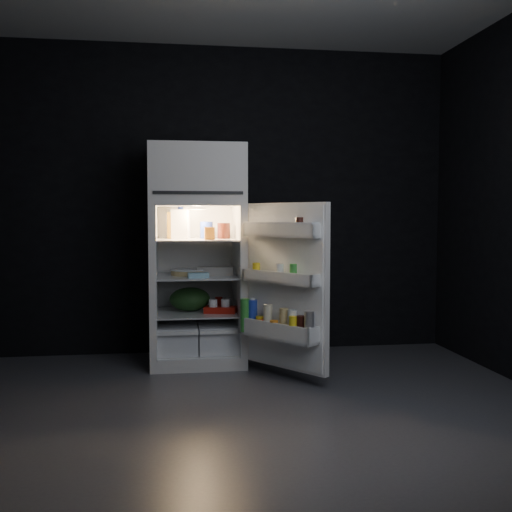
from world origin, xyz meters
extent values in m
cube|color=#49494D|center=(0.00, 0.00, 0.00)|extent=(4.00, 3.40, 0.00)
cube|color=black|center=(0.00, 1.70, 1.35)|extent=(4.00, 0.00, 2.70)
cube|color=black|center=(0.00, -1.70, 1.35)|extent=(4.00, 0.00, 2.70)
cube|color=white|center=(-0.28, 1.30, 0.05)|extent=(0.76, 0.70, 0.10)
cube|color=white|center=(-0.63, 1.30, 0.70)|extent=(0.05, 0.70, 1.20)
cube|color=white|center=(0.08, 1.30, 0.70)|extent=(0.05, 0.70, 1.20)
cube|color=white|center=(-0.28, 1.62, 0.70)|extent=(0.66, 0.05, 1.20)
cube|color=white|center=(-0.28, 1.30, 1.33)|extent=(0.76, 0.70, 0.06)
cube|color=white|center=(-0.28, 1.30, 1.57)|extent=(0.76, 0.70, 0.42)
cube|color=black|center=(-0.28, 0.95, 1.39)|extent=(0.68, 0.01, 0.02)
cube|color=white|center=(-0.60, 1.28, 0.70)|extent=(0.01, 0.65, 1.20)
cube|color=white|center=(0.05, 1.28, 0.70)|extent=(0.01, 0.65, 1.20)
cube|color=white|center=(-0.28, 1.28, 1.30)|extent=(0.66, 0.65, 0.01)
cube|color=white|center=(-0.28, 1.28, 0.10)|extent=(0.66, 0.65, 0.01)
cube|color=white|center=(-0.28, 1.28, 1.02)|extent=(0.65, 0.63, 0.01)
cube|color=white|center=(-0.28, 1.28, 0.72)|extent=(0.65, 0.63, 0.01)
cube|color=white|center=(-0.28, 1.28, 0.42)|extent=(0.65, 0.63, 0.01)
cube|color=white|center=(-0.44, 1.30, 0.22)|extent=(0.32, 0.59, 0.22)
cube|color=white|center=(-0.11, 1.30, 0.22)|extent=(0.32, 0.59, 0.22)
cube|color=white|center=(-0.44, 0.97, 0.31)|extent=(0.32, 0.02, 0.03)
cube|color=white|center=(-0.11, 0.97, 0.31)|extent=(0.32, 0.02, 0.03)
cube|color=#FFE5B2|center=(-0.28, 1.23, 1.28)|extent=(0.14, 0.14, 0.02)
cube|color=white|center=(0.35, 0.66, 0.70)|extent=(0.50, 0.64, 1.22)
cube|color=white|center=(0.33, 0.64, 0.70)|extent=(0.44, 0.58, 1.18)
cube|color=white|center=(0.29, 0.62, 1.07)|extent=(0.48, 0.60, 0.02)
cube|color=white|center=(0.27, 0.60, 1.11)|extent=(0.43, 0.56, 0.10)
cube|color=white|center=(0.49, 0.36, 1.11)|extent=(0.08, 0.07, 0.10)
cube|color=white|center=(0.10, 0.88, 1.11)|extent=(0.08, 0.07, 0.10)
cube|color=white|center=(0.29, 0.62, 0.73)|extent=(0.49, 0.60, 0.02)
cube|color=white|center=(0.26, 0.59, 0.77)|extent=(0.43, 0.56, 0.09)
cube|color=white|center=(0.49, 0.35, 0.77)|extent=(0.09, 0.08, 0.09)
cube|color=white|center=(0.09, 0.88, 0.77)|extent=(0.09, 0.08, 0.09)
cube|color=white|center=(0.27, 0.60, 0.33)|extent=(0.52, 0.63, 0.02)
cube|color=white|center=(0.23, 0.57, 0.38)|extent=(0.43, 0.56, 0.13)
cube|color=white|center=(0.47, 0.34, 0.38)|extent=(0.12, 0.10, 0.13)
cube|color=white|center=(0.08, 0.87, 0.38)|extent=(0.12, 0.10, 0.13)
cube|color=white|center=(0.29, 0.62, 1.16)|extent=(0.47, 0.58, 0.02)
cylinder|color=black|center=(0.40, 0.48, 1.14)|extent=(0.08, 0.08, 0.12)
cylinder|color=silver|center=(0.32, 0.59, 1.12)|extent=(0.08, 0.08, 0.09)
cylinder|color=#338C33|center=(0.37, 0.51, 0.81)|extent=(0.07, 0.07, 0.13)
cylinder|color=silver|center=(0.29, 0.62, 0.81)|extent=(0.08, 0.08, 0.12)
cylinder|color=yellow|center=(0.15, 0.81, 0.80)|extent=(0.08, 0.08, 0.12)
cylinder|color=white|center=(0.45, 0.36, 0.45)|extent=(0.11, 0.11, 0.22)
cylinder|color=black|center=(0.41, 0.43, 0.43)|extent=(0.08, 0.08, 0.18)
cylinder|color=silver|center=(0.36, 0.49, 0.44)|extent=(0.10, 0.10, 0.21)
cylinder|color=tan|center=(0.31, 0.56, 0.45)|extent=(0.09, 0.09, 0.21)
cylinder|color=beige|center=(0.21, 0.68, 0.45)|extent=(0.10, 0.10, 0.22)
cylinder|color=yellow|center=(0.17, 0.75, 0.40)|extent=(0.09, 0.09, 0.13)
cylinder|color=#1E35A6|center=(0.12, 0.81, 0.46)|extent=(0.10, 0.10, 0.24)
cylinder|color=yellow|center=(0.35, 0.44, 0.43)|extent=(0.08, 0.08, 0.17)
cylinder|color=orange|center=(0.24, 0.58, 0.40)|extent=(0.08, 0.08, 0.12)
cylinder|color=#A7180E|center=(0.16, 0.69, 0.39)|extent=(0.08, 0.08, 0.11)
cylinder|color=#338C33|center=(0.06, 0.82, 0.46)|extent=(0.10, 0.10, 0.25)
cylinder|color=white|center=(0.12, 0.81, 0.58)|extent=(0.05, 0.05, 0.02)
cube|color=white|center=(-0.41, 1.36, 1.15)|extent=(0.16, 0.16, 0.24)
cylinder|color=#1E35A6|center=(-0.19, 1.35, 1.10)|extent=(0.11, 0.11, 0.14)
cylinder|color=black|center=(-0.05, 1.31, 1.09)|extent=(0.11, 0.11, 0.13)
cylinder|color=#BD831E|center=(-0.48, 1.37, 1.14)|extent=(0.08, 0.08, 0.22)
cube|color=orange|center=(-0.18, 1.11, 1.08)|extent=(0.08, 0.06, 0.10)
cube|color=gray|center=(-0.13, 1.26, 0.76)|extent=(0.31, 0.16, 0.07)
cylinder|color=tan|center=(-0.34, 1.33, 0.75)|extent=(0.34, 0.34, 0.04)
cube|color=#80B3C7|center=(-0.28, 1.09, 0.75)|extent=(0.17, 0.09, 0.04)
cube|color=beige|center=(-0.10, 1.42, 0.75)|extent=(0.13, 0.12, 0.05)
ellipsoid|color=#193815|center=(-0.34, 1.32, 0.52)|extent=(0.42, 0.40, 0.20)
cube|color=#A7180E|center=(-0.09, 1.19, 0.45)|extent=(0.28, 0.20, 0.05)
cylinder|color=#A7180E|center=(-0.08, 1.48, 0.47)|extent=(0.07, 0.07, 0.09)
cylinder|color=white|center=(-0.01, 1.44, 0.47)|extent=(0.08, 0.08, 0.09)
camera|label=1|loc=(-0.50, -3.63, 1.21)|focal=42.00mm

